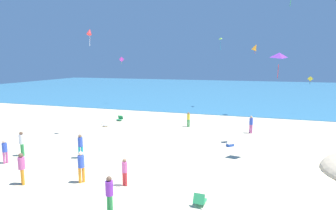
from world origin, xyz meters
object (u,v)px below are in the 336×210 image
object	(u,v)px
person_3	(188,118)
person_1	(81,165)
kite_red	(89,32)
beach_chair_near_camera	(104,124)
person_2	(80,144)
kite_orange	(255,47)
person_5	(251,123)
kite_magenta	(122,59)
person_0	(125,170)
beach_chair_mid_beach	(120,118)
cooler_box	(230,145)
kite_lime	(220,39)
beach_chair_far_right	(200,200)
kite_purple	(279,55)
person_7	(5,150)
person_6	(109,192)
kite_yellow	(310,79)
person_8	(22,142)
person_4	(22,166)

from	to	relation	value
person_3	person_1	bearing A→B (deg)	6.65
person_1	kite_red	bearing A→B (deg)	158.29
beach_chair_near_camera	person_2	distance (m)	8.85
kite_orange	person_5	bearing A→B (deg)	-89.96
kite_magenta	person_0	bearing A→B (deg)	-63.23
beach_chair_mid_beach	cooler_box	size ratio (longest dim) A/B	1.04
person_3	kite_red	size ratio (longest dim) A/B	0.99
kite_lime	cooler_box	bearing A→B (deg)	-80.11
person_0	person_1	bearing A→B (deg)	-67.78
beach_chair_far_right	kite_red	world-z (taller)	kite_red
person_0	kite_purple	distance (m)	11.25
cooler_box	person_1	distance (m)	10.93
kite_red	person_2	bearing A→B (deg)	-65.42
cooler_box	person_7	size ratio (longest dim) A/B	0.42
person_6	kite_magenta	xyz separation A→B (m)	(-12.95, 27.07, 5.52)
person_1	person_7	bearing A→B (deg)	-149.56
cooler_box	kite_lime	distance (m)	19.86
person_1	person_2	bearing A→B (deg)	164.85
beach_chair_mid_beach	kite_purple	distance (m)	17.66
beach_chair_near_camera	kite_yellow	xyz separation A→B (m)	(19.76, 13.09, 3.86)
kite_yellow	person_7	bearing A→B (deg)	-131.05
person_8	person_2	bearing A→B (deg)	121.73
person_0	kite_orange	distance (m)	22.76
person_1	person_7	world-z (taller)	person_1
cooler_box	person_5	bearing A→B (deg)	72.55
person_3	kite_purple	bearing A→B (deg)	62.62
cooler_box	person_4	distance (m)	13.52
beach_chair_far_right	kite_yellow	size ratio (longest dim) A/B	0.69
person_2	kite_orange	distance (m)	21.91
beach_chair_near_camera	person_0	world-z (taller)	person_0
person_3	kite_red	xyz separation A→B (m)	(-7.11, -5.05, 7.70)
person_2	person_8	world-z (taller)	person_8
kite_yellow	beach_chair_mid_beach	bearing A→B (deg)	-152.32
kite_orange	beach_chair_far_right	bearing A→B (deg)	-94.94
person_2	person_5	distance (m)	14.23
beach_chair_mid_beach	person_7	xyz separation A→B (m)	(-0.93, -13.25, 0.61)
person_6	kite_purple	size ratio (longest dim) A/B	1.00
beach_chair_near_camera	kite_purple	bearing A→B (deg)	-36.95
person_6	kite_orange	bearing A→B (deg)	-168.63
person_1	person_6	world-z (taller)	person_1
person_2	kite_lime	bearing A→B (deg)	-65.04
person_4	kite_orange	size ratio (longest dim) A/B	1.43
person_8	beach_chair_near_camera	bearing A→B (deg)	-164.34
person_3	person_7	xyz separation A→B (m)	(-8.45, -12.67, 0.02)
person_1	kite_lime	xyz separation A→B (m)	(3.68, 26.02, 8.15)
beach_chair_near_camera	person_5	size ratio (longest dim) A/B	0.50
person_1	person_3	size ratio (longest dim) A/B	1.16
person_3	cooler_box	bearing A→B (deg)	57.14
person_5	beach_chair_near_camera	bearing A→B (deg)	130.68
person_4	kite_magenta	size ratio (longest dim) A/B	1.54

